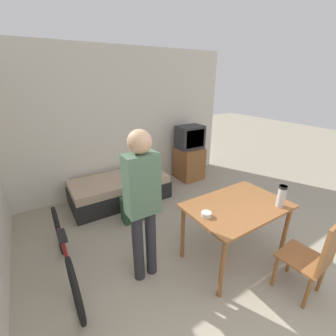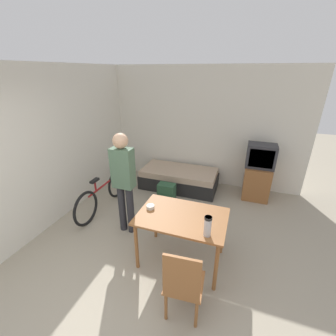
{
  "view_description": "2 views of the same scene",
  "coord_description": "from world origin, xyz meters",
  "px_view_note": "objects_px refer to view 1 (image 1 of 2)",
  "views": [
    {
      "loc": [
        -1.44,
        -0.4,
        2.18
      ],
      "look_at": [
        0.21,
        2.23,
        0.91
      ],
      "focal_mm": 24.0,
      "sensor_mm": 36.0,
      "label": 1
    },
    {
      "loc": [
        1.13,
        -1.34,
        2.58
      ],
      "look_at": [
        -0.06,
        2.05,
        1.01
      ],
      "focal_mm": 24.0,
      "sensor_mm": 36.0,
      "label": 2
    }
  ],
  "objects_px": {
    "bicycle": "(65,255)",
    "mate_bowl": "(206,214)",
    "tv": "(189,154)",
    "person_standing": "(142,199)",
    "wooden_chair": "(316,256)",
    "backpack": "(133,209)",
    "dining_table": "(237,212)",
    "daybed": "(120,189)",
    "thermos_flask": "(282,195)"
  },
  "relations": [
    {
      "from": "backpack",
      "to": "mate_bowl",
      "type": "bearing_deg",
      "value": -79.46
    },
    {
      "from": "person_standing",
      "to": "mate_bowl",
      "type": "relative_size",
      "value": 15.38
    },
    {
      "from": "dining_table",
      "to": "person_standing",
      "type": "height_order",
      "value": "person_standing"
    },
    {
      "from": "person_standing",
      "to": "backpack",
      "type": "height_order",
      "value": "person_standing"
    },
    {
      "from": "tv",
      "to": "dining_table",
      "type": "distance_m",
      "value": 2.5
    },
    {
      "from": "daybed",
      "to": "dining_table",
      "type": "distance_m",
      "value": 2.3
    },
    {
      "from": "daybed",
      "to": "mate_bowl",
      "type": "distance_m",
      "value": 2.21
    },
    {
      "from": "person_standing",
      "to": "mate_bowl",
      "type": "xyz_separation_m",
      "value": [
        0.59,
        -0.32,
        -0.22
      ]
    },
    {
      "from": "daybed",
      "to": "wooden_chair",
      "type": "bearing_deg",
      "value": -72.5
    },
    {
      "from": "bicycle",
      "to": "mate_bowl",
      "type": "xyz_separation_m",
      "value": [
        1.37,
        -0.76,
        0.47
      ]
    },
    {
      "from": "wooden_chair",
      "to": "mate_bowl",
      "type": "distance_m",
      "value": 1.13
    },
    {
      "from": "wooden_chair",
      "to": "backpack",
      "type": "height_order",
      "value": "wooden_chair"
    },
    {
      "from": "thermos_flask",
      "to": "mate_bowl",
      "type": "xyz_separation_m",
      "value": [
        -0.86,
        0.3,
        -0.12
      ]
    },
    {
      "from": "daybed",
      "to": "dining_table",
      "type": "height_order",
      "value": "dining_table"
    },
    {
      "from": "tv",
      "to": "backpack",
      "type": "height_order",
      "value": "tv"
    },
    {
      "from": "daybed",
      "to": "thermos_flask",
      "type": "distance_m",
      "value": 2.74
    },
    {
      "from": "tv",
      "to": "thermos_flask",
      "type": "height_order",
      "value": "tv"
    },
    {
      "from": "backpack",
      "to": "dining_table",
      "type": "bearing_deg",
      "value": -62.67
    },
    {
      "from": "dining_table",
      "to": "thermos_flask",
      "type": "bearing_deg",
      "value": -35.68
    },
    {
      "from": "tv",
      "to": "bicycle",
      "type": "bearing_deg",
      "value": -152.33
    },
    {
      "from": "wooden_chair",
      "to": "mate_bowl",
      "type": "height_order",
      "value": "wooden_chair"
    },
    {
      "from": "daybed",
      "to": "bicycle",
      "type": "bearing_deg",
      "value": -130.29
    },
    {
      "from": "bicycle",
      "to": "mate_bowl",
      "type": "relative_size",
      "value": 14.9
    },
    {
      "from": "mate_bowl",
      "to": "dining_table",
      "type": "bearing_deg",
      "value": -2.18
    },
    {
      "from": "bicycle",
      "to": "backpack",
      "type": "relative_size",
      "value": 4.05
    },
    {
      "from": "tv",
      "to": "thermos_flask",
      "type": "bearing_deg",
      "value": -103.99
    },
    {
      "from": "dining_table",
      "to": "mate_bowl",
      "type": "bearing_deg",
      "value": 177.82
    },
    {
      "from": "daybed",
      "to": "person_standing",
      "type": "bearing_deg",
      "value": -102.05
    },
    {
      "from": "tv",
      "to": "wooden_chair",
      "type": "distance_m",
      "value": 3.19
    },
    {
      "from": "thermos_flask",
      "to": "mate_bowl",
      "type": "height_order",
      "value": "thermos_flask"
    },
    {
      "from": "dining_table",
      "to": "bicycle",
      "type": "height_order",
      "value": "dining_table"
    },
    {
      "from": "thermos_flask",
      "to": "tv",
      "type": "bearing_deg",
      "value": 76.01
    },
    {
      "from": "thermos_flask",
      "to": "wooden_chair",
      "type": "bearing_deg",
      "value": -104.49
    },
    {
      "from": "wooden_chair",
      "to": "person_standing",
      "type": "bearing_deg",
      "value": 138.88
    },
    {
      "from": "person_standing",
      "to": "dining_table",
      "type": "bearing_deg",
      "value": -17.6
    },
    {
      "from": "wooden_chair",
      "to": "daybed",
      "type": "bearing_deg",
      "value": 107.5
    },
    {
      "from": "daybed",
      "to": "dining_table",
      "type": "xyz_separation_m",
      "value": [
        0.68,
        -2.14,
        0.46
      ]
    },
    {
      "from": "person_standing",
      "to": "backpack",
      "type": "relative_size",
      "value": 4.18
    },
    {
      "from": "person_standing",
      "to": "backpack",
      "type": "bearing_deg",
      "value": 73.07
    },
    {
      "from": "bicycle",
      "to": "thermos_flask",
      "type": "distance_m",
      "value": 2.54
    },
    {
      "from": "dining_table",
      "to": "person_standing",
      "type": "distance_m",
      "value": 1.17
    },
    {
      "from": "tv",
      "to": "person_standing",
      "type": "relative_size",
      "value": 0.69
    },
    {
      "from": "tv",
      "to": "backpack",
      "type": "distance_m",
      "value": 1.99
    },
    {
      "from": "person_standing",
      "to": "tv",
      "type": "bearing_deg",
      "value": 42.83
    },
    {
      "from": "person_standing",
      "to": "backpack",
      "type": "xyz_separation_m",
      "value": [
        0.33,
        1.09,
        -0.82
      ]
    },
    {
      "from": "daybed",
      "to": "tv",
      "type": "xyz_separation_m",
      "value": [
        1.71,
        0.13,
        0.34
      ]
    },
    {
      "from": "thermos_flask",
      "to": "mate_bowl",
      "type": "distance_m",
      "value": 0.92
    },
    {
      "from": "backpack",
      "to": "tv",
      "type": "bearing_deg",
      "value": 25.83
    },
    {
      "from": "wooden_chair",
      "to": "bicycle",
      "type": "distance_m",
      "value": 2.63
    },
    {
      "from": "tv",
      "to": "backpack",
      "type": "xyz_separation_m",
      "value": [
        -1.76,
        -0.85,
        -0.36
      ]
    }
  ]
}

